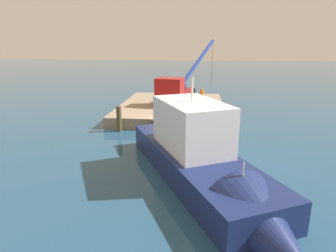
% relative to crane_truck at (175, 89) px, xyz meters
% --- Properties ---
extents(ground, '(200.00, 200.00, 0.00)m').
position_rel_crane_truck_xyz_m(ground, '(6.84, -0.24, -2.24)').
color(ground, navy).
extents(dock, '(12.54, 9.81, 0.91)m').
position_rel_crane_truck_xyz_m(dock, '(0.71, -0.24, -1.78)').
color(dock, gray).
rests_on(dock, ground).
extents(crane_truck, '(10.84, 5.85, 6.13)m').
position_rel_crane_truck_xyz_m(crane_truck, '(0.00, 0.00, 0.00)').
color(crane_truck, maroon).
rests_on(crane_truck, dock).
extents(dock_worker, '(0.34, 0.34, 1.66)m').
position_rel_crane_truck_xyz_m(dock_worker, '(1.28, 2.60, -0.49)').
color(dock_worker, black).
rests_on(dock_worker, dock).
extents(salvaged_car, '(4.43, 3.56, 2.81)m').
position_rel_crane_truck_xyz_m(salvaged_car, '(8.24, -0.04, -1.57)').
color(salvaged_car, black).
rests_on(salvaged_car, ground).
extents(moored_yacht, '(13.63, 8.99, 6.36)m').
position_rel_crane_truck_xyz_m(moored_yacht, '(16.25, 2.97, -1.50)').
color(moored_yacht, navy).
rests_on(moored_yacht, ground).
extents(piling_near, '(0.39, 0.39, 1.98)m').
position_rel_crane_truck_xyz_m(piling_near, '(7.42, -3.71, -1.25)').
color(piling_near, brown).
rests_on(piling_near, ground).
extents(piling_mid, '(0.37, 0.37, 1.36)m').
position_rel_crane_truck_xyz_m(piling_mid, '(7.57, -0.10, -1.56)').
color(piling_mid, brown).
rests_on(piling_mid, ground).
extents(piling_far, '(0.29, 0.29, 1.65)m').
position_rel_crane_truck_xyz_m(piling_far, '(7.74, 2.67, -1.41)').
color(piling_far, brown).
rests_on(piling_far, ground).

